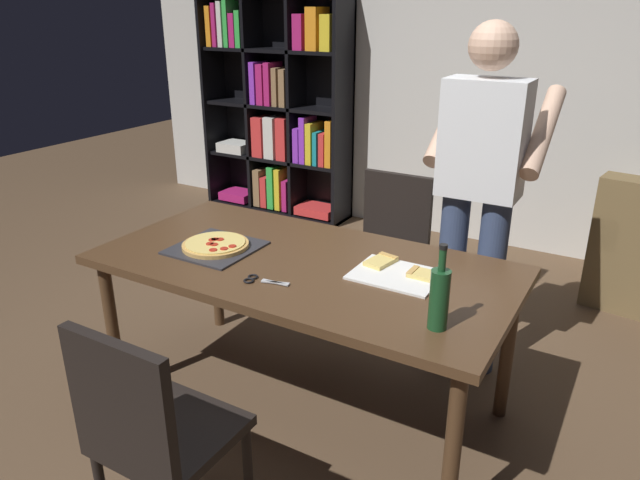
# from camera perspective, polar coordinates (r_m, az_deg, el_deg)

# --- Properties ---
(ground_plane) EXTENTS (12.00, 12.00, 0.00)m
(ground_plane) POSITION_cam_1_polar(r_m,az_deg,el_deg) (3.00, -1.50, -15.31)
(ground_plane) COLOR brown
(back_wall) EXTENTS (6.40, 0.10, 2.80)m
(back_wall) POSITION_cam_1_polar(r_m,az_deg,el_deg) (4.82, 15.48, 16.17)
(back_wall) COLOR silver
(back_wall) RESTS_ON ground_plane
(dining_table) EXTENTS (1.85, 0.94, 0.75)m
(dining_table) POSITION_cam_1_polar(r_m,az_deg,el_deg) (2.64, -1.64, -3.42)
(dining_table) COLOR #4C331E
(dining_table) RESTS_ON ground_plane
(chair_near_camera) EXTENTS (0.42, 0.42, 0.90)m
(chair_near_camera) POSITION_cam_1_polar(r_m,az_deg,el_deg) (2.11, -16.03, -17.13)
(chair_near_camera) COLOR black
(chair_near_camera) RESTS_ON ground_plane
(chair_far_side) EXTENTS (0.42, 0.42, 0.90)m
(chair_far_side) POSITION_cam_1_polar(r_m,az_deg,el_deg) (3.49, 6.66, -0.17)
(chair_far_side) COLOR black
(chair_far_side) RESTS_ON ground_plane
(bookshelf) EXTENTS (1.40, 0.35, 1.95)m
(bookshelf) POSITION_cam_1_polar(r_m,az_deg,el_deg) (5.40, -4.03, 12.44)
(bookshelf) COLOR black
(bookshelf) RESTS_ON ground_plane
(person_serving_pizza) EXTENTS (0.55, 0.54, 1.75)m
(person_serving_pizza) POSITION_cam_1_polar(r_m,az_deg,el_deg) (2.96, 15.18, 5.18)
(person_serving_pizza) COLOR #38476B
(person_serving_pizza) RESTS_ON ground_plane
(pepperoni_pizza_on_tray) EXTENTS (0.37, 0.37, 0.04)m
(pepperoni_pizza_on_tray) POSITION_cam_1_polar(r_m,az_deg,el_deg) (2.78, -10.06, -0.55)
(pepperoni_pizza_on_tray) COLOR #2D2D33
(pepperoni_pizza_on_tray) RESTS_ON dining_table
(pizza_slices_on_towel) EXTENTS (0.37, 0.28, 0.03)m
(pizza_slices_on_towel) POSITION_cam_1_polar(r_m,az_deg,el_deg) (2.51, 7.60, -3.11)
(pizza_slices_on_towel) COLOR white
(pizza_slices_on_towel) RESTS_ON dining_table
(wine_bottle) EXTENTS (0.07, 0.07, 0.32)m
(wine_bottle) POSITION_cam_1_polar(r_m,az_deg,el_deg) (2.08, 11.45, -5.46)
(wine_bottle) COLOR #194723
(wine_bottle) RESTS_ON dining_table
(kitchen_scissors) EXTENTS (0.20, 0.09, 0.01)m
(kitchen_scissors) POSITION_cam_1_polar(r_m,az_deg,el_deg) (2.44, -5.87, -3.87)
(kitchen_scissors) COLOR silver
(kitchen_scissors) RESTS_ON dining_table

